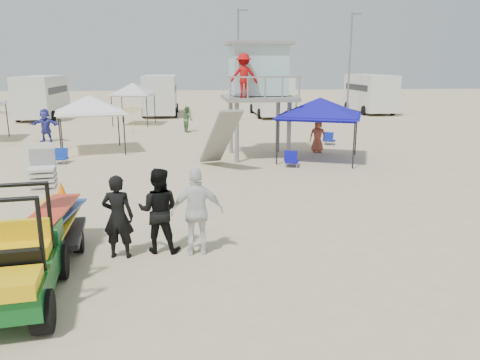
{
  "coord_description": "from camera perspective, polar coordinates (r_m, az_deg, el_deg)",
  "views": [
    {
      "loc": [
        -0.74,
        -8.26,
        4.1
      ],
      "look_at": [
        0.5,
        3.0,
        1.3
      ],
      "focal_mm": 35.0,
      "sensor_mm": 36.0,
      "label": 1
    }
  ],
  "objects": [
    {
      "name": "light_pole_left",
      "position": [
        35.46,
        -0.23,
        13.73
      ],
      "size": [
        0.14,
        0.14,
        8.0
      ],
      "primitive_type": "cylinder",
      "color": "slate",
      "rests_on": "ground"
    },
    {
      "name": "man_right",
      "position": [
        10.27,
        -5.23,
        -3.89
      ],
      "size": [
        1.16,
        0.52,
        1.95
      ],
      "primitive_type": "imported",
      "rotation": [
        0.0,
        0.0,
        3.18
      ],
      "color": "white",
      "rests_on": "ground"
    },
    {
      "name": "rv_mid_left",
      "position": [
        39.88,
        -9.68,
        10.39
      ],
      "size": [
        2.65,
        6.5,
        3.25
      ],
      "color": "silver",
      "rests_on": "ground"
    },
    {
      "name": "rv_mid_right",
      "position": [
        38.91,
        3.77,
        10.47
      ],
      "size": [
        2.64,
        7.0,
        3.25
      ],
      "color": "silver",
      "rests_on": "ground"
    },
    {
      "name": "umbrella_b",
      "position": [
        29.15,
        -12.93,
        7.13
      ],
      "size": [
        2.62,
        2.61,
        1.69
      ],
      "primitive_type": "imported",
      "rotation": [
        0.0,
        0.0,
        0.88
      ],
      "color": "gold",
      "rests_on": "ground"
    },
    {
      "name": "beach_chair_c",
      "position": [
        25.18,
        10.74,
        4.99
      ],
      "size": [
        0.73,
        0.83,
        0.64
      ],
      "color": "#0E1E9C",
      "rests_on": "ground"
    },
    {
      "name": "beach_chair_b",
      "position": [
        19.43,
        6.25,
        2.56
      ],
      "size": [
        0.65,
        0.71,
        0.64
      ],
      "color": "#0E0D92",
      "rests_on": "ground"
    },
    {
      "name": "canopy_blue",
      "position": [
        20.77,
        9.73,
        9.49
      ],
      "size": [
        4.26,
        4.26,
        3.13
      ],
      "color": "black",
      "rests_on": "ground"
    },
    {
      "name": "cone_far",
      "position": [
        18.82,
        -23.24,
        0.94
      ],
      "size": [
        0.34,
        0.34,
        0.5
      ],
      "primitive_type": "cone",
      "color": "orange",
      "rests_on": "ground"
    },
    {
      "name": "rv_far_right",
      "position": [
        42.82,
        15.55,
        10.31
      ],
      "size": [
        2.64,
        6.6,
        3.25
      ],
      "color": "silver",
      "rests_on": "ground"
    },
    {
      "name": "cone_near",
      "position": [
        15.92,
        -20.97,
        -1.05
      ],
      "size": [
        0.34,
        0.34,
        0.5
      ],
      "primitive_type": "cone",
      "color": "orange",
      "rests_on": "ground"
    },
    {
      "name": "light_pole_right",
      "position": [
        38.9,
        13.2,
        13.39
      ],
      "size": [
        0.14,
        0.14,
        8.0
      ],
      "primitive_type": "cylinder",
      "color": "slate",
      "rests_on": "ground"
    },
    {
      "name": "lifeguard_tower",
      "position": [
        21.17,
        2.02,
        12.76
      ],
      "size": [
        3.16,
        3.16,
        4.95
      ],
      "color": "gray",
      "rests_on": "ground"
    },
    {
      "name": "surf_trailer",
      "position": [
        11.02,
        -22.25,
        -4.11
      ],
      "size": [
        1.52,
        2.48,
        2.19
      ],
      "color": "black",
      "rests_on": "ground"
    },
    {
      "name": "man_left",
      "position": [
        10.41,
        -14.65,
        -4.36
      ],
      "size": [
        0.73,
        0.53,
        1.85
      ],
      "primitive_type": "imported",
      "rotation": [
        0.0,
        0.0,
        3.01
      ],
      "color": "black",
      "rests_on": "ground"
    },
    {
      "name": "man_mid",
      "position": [
        10.54,
        -9.89,
        -3.67
      ],
      "size": [
        1.04,
        0.87,
        1.92
      ],
      "primitive_type": "imported",
      "rotation": [
        0.0,
        0.0,
        2.97
      ],
      "color": "black",
      "rests_on": "ground"
    },
    {
      "name": "distant_beachgoers",
      "position": [
        28.13,
        -8.8,
        7.1
      ],
      "size": [
        17.87,
        17.48,
        1.79
      ],
      "color": "#343B9D",
      "rests_on": "ground"
    },
    {
      "name": "rv_far_left",
      "position": [
        39.94,
        -22.98,
        9.51
      ],
      "size": [
        2.64,
        6.8,
        3.25
      ],
      "color": "silver",
      "rests_on": "ground"
    },
    {
      "name": "canopy_white_a",
      "position": [
        23.48,
        -17.93,
        9.46
      ],
      "size": [
        3.55,
        3.55,
        3.1
      ],
      "color": "black",
      "rests_on": "ground"
    },
    {
      "name": "canopy_white_c",
      "position": [
        33.6,
        -12.95,
        11.23
      ],
      "size": [
        2.89,
        2.89,
        3.29
      ],
      "color": "black",
      "rests_on": "ground"
    },
    {
      "name": "beach_chair_a",
      "position": [
        21.37,
        -21.0,
        2.75
      ],
      "size": [
        0.6,
        0.64,
        0.64
      ],
      "color": "#0E319D",
      "rests_on": "ground"
    },
    {
      "name": "utility_cart",
      "position": [
        8.91,
        -26.36,
        -8.27
      ],
      "size": [
        1.68,
        2.86,
        2.06
      ],
      "color": "#0D541C",
      "rests_on": "ground"
    },
    {
      "name": "ground",
      "position": [
        9.25,
        -1.07,
        -12.43
      ],
      "size": [
        140.0,
        140.0,
        0.0
      ],
      "primitive_type": "plane",
      "color": "beige",
      "rests_on": "ground"
    }
  ]
}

